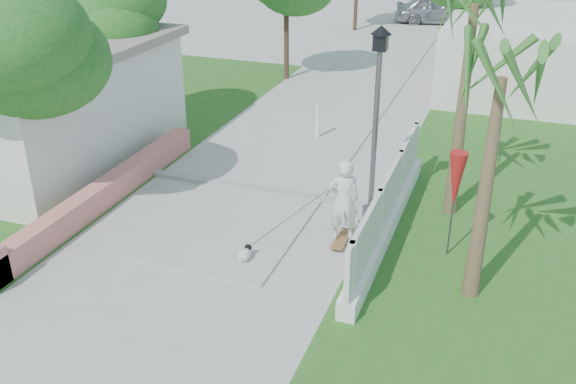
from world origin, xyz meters
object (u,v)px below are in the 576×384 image
at_px(patio_umbrella, 456,182).
at_px(street_lamp, 376,120).
at_px(skateboarder, 302,213).
at_px(bollard, 318,121).
at_px(parked_car, 437,10).
at_px(dog, 245,254).

bearing_deg(patio_umbrella, street_lamp, 152.24).
bearing_deg(skateboarder, bollard, -98.13).
relative_size(patio_umbrella, parked_car, 0.51).
height_order(skateboarder, dog, skateboarder).
xyz_separation_m(street_lamp, parked_car, (-1.87, 23.61, -1.65)).
height_order(bollard, parked_car, parked_car).
bearing_deg(bollard, skateboarder, -75.33).
relative_size(patio_umbrella, skateboarder, 1.12).
bearing_deg(street_lamp, parked_car, 94.54).
distance_m(bollard, parked_car, 19.12).
distance_m(dog, parked_car, 26.33).
bearing_deg(street_lamp, dog, -125.90).
distance_m(bollard, patio_umbrella, 7.25).
bearing_deg(parked_car, skateboarder, 170.01).
relative_size(bollard, parked_car, 0.24).
relative_size(street_lamp, patio_umbrella, 1.93).
bearing_deg(patio_umbrella, parked_car, 98.72).
xyz_separation_m(bollard, skateboarder, (1.64, -6.27, 0.24)).
xyz_separation_m(dog, parked_car, (0.09, 26.32, 0.59)).
bearing_deg(bollard, parked_car, 87.53).
distance_m(skateboarder, parked_car, 25.39).
bearing_deg(dog, skateboarder, 47.11).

